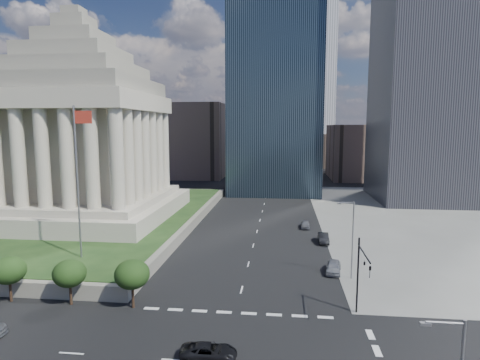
# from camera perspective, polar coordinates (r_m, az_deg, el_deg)

# --- Properties ---
(ground) EXTENTS (500.00, 500.00, 0.00)m
(ground) POSITION_cam_1_polar(r_m,az_deg,el_deg) (126.68, 4.06, -1.20)
(ground) COLOR black
(ground) RESTS_ON ground
(plaza_terrace) EXTENTS (66.00, 70.00, 1.80)m
(plaza_terrace) POSITION_cam_1_polar(r_m,az_deg,el_deg) (91.96, -26.75, -4.74)
(plaza_terrace) COLOR #6B665B
(plaza_terrace) RESTS_ON ground
(plaza_lawn) EXTENTS (64.00, 68.00, 0.10)m
(plaza_lawn) POSITION_cam_1_polar(r_m,az_deg,el_deg) (91.78, -26.78, -4.16)
(plaza_lawn) COLOR #193214
(plaza_lawn) RESTS_ON plaza_terrace
(war_memorial) EXTENTS (34.00, 34.00, 39.00)m
(war_memorial) POSITION_cam_1_polar(r_m,az_deg,el_deg) (82.82, -21.89, 8.55)
(war_memorial) COLOR #ABA290
(war_memorial) RESTS_ON plaza_lawn
(flagpole) EXTENTS (2.52, 0.24, 20.00)m
(flagpole) POSITION_cam_1_polar(r_m,az_deg,el_deg) (56.20, -22.02, 0.82)
(flagpole) COLOR slate
(flagpole) RESTS_ON plaza_lawn
(midrise_glass) EXTENTS (26.00, 26.00, 60.00)m
(midrise_glass) POSITION_cam_1_polar(r_m,az_deg,el_deg) (120.66, 5.07, 12.65)
(midrise_glass) COLOR black
(midrise_glass) RESTS_ON ground
(highrise_ne) EXTENTS (26.00, 28.00, 100.00)m
(highrise_ne) POSITION_cam_1_polar(r_m,az_deg,el_deg) (120.28, 26.04, 21.65)
(highrise_ne) COLOR black
(highrise_ne) RESTS_ON ground
(building_filler_ne) EXTENTS (20.00, 30.00, 20.00)m
(building_filler_ne) POSITION_cam_1_polar(r_m,az_deg,el_deg) (157.76, 16.26, 3.89)
(building_filler_ne) COLOR brown
(building_filler_ne) RESTS_ON ground
(building_filler_nw) EXTENTS (24.00, 30.00, 28.00)m
(building_filler_nw) POSITION_cam_1_polar(r_m,az_deg,el_deg) (159.07, -6.36, 5.61)
(building_filler_nw) COLOR brown
(building_filler_nw) RESTS_ON ground
(traffic_signal_ne) EXTENTS (0.30, 5.74, 8.00)m
(traffic_signal_ne) POSITION_cam_1_polar(r_m,az_deg,el_deg) (41.94, 16.90, -12.14)
(traffic_signal_ne) COLOR black
(traffic_signal_ne) RESTS_ON ground
(street_lamp_north) EXTENTS (2.13, 0.22, 10.00)m
(street_lamp_north) POSITION_cam_1_polar(r_m,az_deg,el_deg) (52.60, 15.56, -7.60)
(street_lamp_north) COLOR slate
(street_lamp_north) RESTS_ON ground
(pickup_truck) EXTENTS (4.90, 2.54, 1.32)m
(pickup_truck) POSITION_cam_1_polar(r_m,az_deg,el_deg) (36.21, -4.49, -23.18)
(pickup_truck) COLOR black
(pickup_truck) RESTS_ON ground
(parked_sedan_near) EXTENTS (2.55, 4.85, 1.57)m
(parked_sedan_near) POSITION_cam_1_polar(r_m,az_deg,el_deg) (55.60, 13.16, -11.95)
(parked_sedan_near) COLOR gray
(parked_sedan_near) RESTS_ON ground
(parked_sedan_mid) EXTENTS (1.71, 4.75, 1.56)m
(parked_sedan_mid) POSITION_cam_1_polar(r_m,az_deg,el_deg) (68.87, 11.78, -8.10)
(parked_sedan_mid) COLOR black
(parked_sedan_mid) RESTS_ON ground
(parked_sedan_far) EXTENTS (1.87, 4.24, 1.42)m
(parked_sedan_far) POSITION_cam_1_polar(r_m,az_deg,el_deg) (77.95, 9.27, -6.26)
(parked_sedan_far) COLOR slate
(parked_sedan_far) RESTS_ON ground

